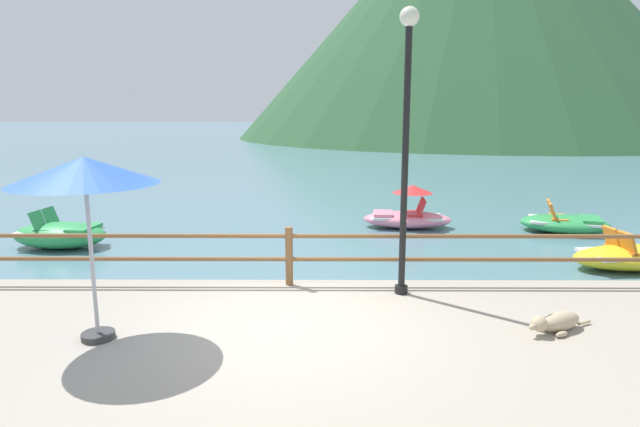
{
  "coord_description": "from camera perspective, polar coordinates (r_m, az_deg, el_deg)",
  "views": [
    {
      "loc": [
        0.54,
        -6.68,
        3.17
      ],
      "look_at": [
        0.47,
        5.0,
        0.9
      ],
      "focal_mm": 30.04,
      "sensor_mm": 36.0,
      "label": 1
    }
  ],
  "objects": [
    {
      "name": "ground_plane",
      "position": [
        46.8,
        -0.33,
        7.11
      ],
      "size": [
        200.0,
        200.0,
        0.0
      ],
      "primitive_type": "plane",
      "color": "slate"
    },
    {
      "name": "dock_railing",
      "position": [
        8.54,
        -3.31,
        -3.86
      ],
      "size": [
        23.92,
        0.12,
        0.95
      ],
      "color": "brown",
      "rests_on": "promenade_dock"
    },
    {
      "name": "lamp_post",
      "position": [
        7.94,
        9.16,
        9.03
      ],
      "size": [
        0.28,
        0.28,
        4.19
      ],
      "color": "black",
      "rests_on": "promenade_dock"
    },
    {
      "name": "beach_umbrella",
      "position": [
        6.79,
        -23.8,
        3.94
      ],
      "size": [
        1.7,
        1.7,
        2.24
      ],
      "color": "#B2B2B7",
      "rests_on": "promenade_dock"
    },
    {
      "name": "dog_resting",
      "position": [
        7.54,
        23.87,
        -10.54
      ],
      "size": [
        1.0,
        0.56,
        0.26
      ],
      "color": "tan",
      "rests_on": "promenade_dock"
    },
    {
      "name": "pedal_boat_0",
      "position": [
        13.88,
        -25.94,
        -2.01
      ],
      "size": [
        2.3,
        1.45,
        0.91
      ],
      "color": "green",
      "rests_on": "ground"
    },
    {
      "name": "pedal_boat_1",
      "position": [
        15.46,
        24.66,
        -0.94
      ],
      "size": [
        2.52,
        1.97,
        0.81
      ],
      "color": "green",
      "rests_on": "ground"
    },
    {
      "name": "pedal_boat_2",
      "position": [
        12.61,
        30.55,
        -3.94
      ],
      "size": [
        2.73,
        1.51,
        0.83
      ],
      "color": "yellow",
      "rests_on": "ground"
    },
    {
      "name": "pedal_boat_3",
      "position": [
        14.78,
        9.31,
        -0.08
      ],
      "size": [
        2.47,
        1.32,
        1.18
      ],
      "color": "pink",
      "rests_on": "ground"
    },
    {
      "name": "cliff_headland",
      "position": [
        68.34,
        14.86,
        20.13
      ],
      "size": [
        55.03,
        55.03,
        30.74
      ],
      "color": "#2D5633",
      "rests_on": "ground"
    }
  ]
}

